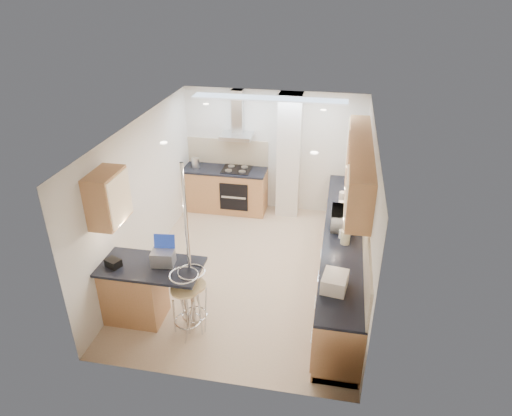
% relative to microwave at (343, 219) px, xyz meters
% --- Properties ---
extents(ground, '(4.80, 4.80, 0.00)m').
position_rel_microwave_xyz_m(ground, '(-1.46, -0.16, -1.06)').
color(ground, tan).
rests_on(ground, ground).
extents(room_shell, '(3.64, 4.84, 2.51)m').
position_rel_microwave_xyz_m(room_shell, '(-1.13, 0.22, 0.48)').
color(room_shell, white).
rests_on(room_shell, ground).
extents(right_counter, '(0.63, 4.40, 0.92)m').
position_rel_microwave_xyz_m(right_counter, '(0.04, -0.16, -0.60)').
color(right_counter, '#B07E46').
rests_on(right_counter, ground).
extents(back_counter, '(1.70, 0.63, 0.92)m').
position_rel_microwave_xyz_m(back_counter, '(-2.41, 1.94, -0.60)').
color(back_counter, '#B07E46').
rests_on(back_counter, ground).
extents(peninsula, '(1.47, 0.72, 0.94)m').
position_rel_microwave_xyz_m(peninsula, '(-2.58, -1.61, -0.59)').
color(peninsula, '#B07E46').
rests_on(peninsula, ground).
extents(microwave, '(0.36, 0.52, 0.29)m').
position_rel_microwave_xyz_m(microwave, '(0.00, 0.00, 0.00)').
color(microwave, white).
rests_on(microwave, right_counter).
extents(laptop, '(0.33, 0.26, 0.21)m').
position_rel_microwave_xyz_m(laptop, '(-2.39, -1.54, -0.02)').
color(laptop, gray).
rests_on(laptop, peninsula).
extents(bag, '(0.24, 0.22, 0.11)m').
position_rel_microwave_xyz_m(bag, '(-3.04, -1.71, -0.07)').
color(bag, black).
rests_on(bag, peninsula).
extents(bar_stool_near, '(0.52, 0.52, 1.02)m').
position_rel_microwave_xyz_m(bar_stool_near, '(-2.00, -1.80, -0.56)').
color(bar_stool_near, tan).
rests_on(bar_stool_near, ground).
extents(bar_stool_end, '(0.56, 0.56, 0.97)m').
position_rel_microwave_xyz_m(bar_stool_end, '(-1.95, -1.66, -0.58)').
color(bar_stool_end, tan).
rests_on(bar_stool_end, ground).
extents(jar_a, '(0.13, 0.13, 0.17)m').
position_rel_microwave_xyz_m(jar_a, '(-0.02, 0.91, -0.06)').
color(jar_a, beige).
rests_on(jar_a, right_counter).
extents(jar_b, '(0.13, 0.13, 0.14)m').
position_rel_microwave_xyz_m(jar_b, '(-0.03, 0.62, -0.07)').
color(jar_b, beige).
rests_on(jar_b, right_counter).
extents(jar_c, '(0.16, 0.16, 0.22)m').
position_rel_microwave_xyz_m(jar_c, '(0.05, -0.50, -0.03)').
color(jar_c, '#B2AE8E').
rests_on(jar_c, right_counter).
extents(jar_d, '(0.13, 0.13, 0.13)m').
position_rel_microwave_xyz_m(jar_d, '(0.01, -0.34, -0.08)').
color(jar_d, white).
rests_on(jar_d, right_counter).
extents(bread_bin, '(0.35, 0.42, 0.20)m').
position_rel_microwave_xyz_m(bread_bin, '(-0.06, -1.62, -0.04)').
color(bread_bin, beige).
rests_on(bread_bin, right_counter).
extents(kettle, '(0.16, 0.16, 0.21)m').
position_rel_microwave_xyz_m(kettle, '(-3.00, 1.89, -0.04)').
color(kettle, silver).
rests_on(kettle, back_counter).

